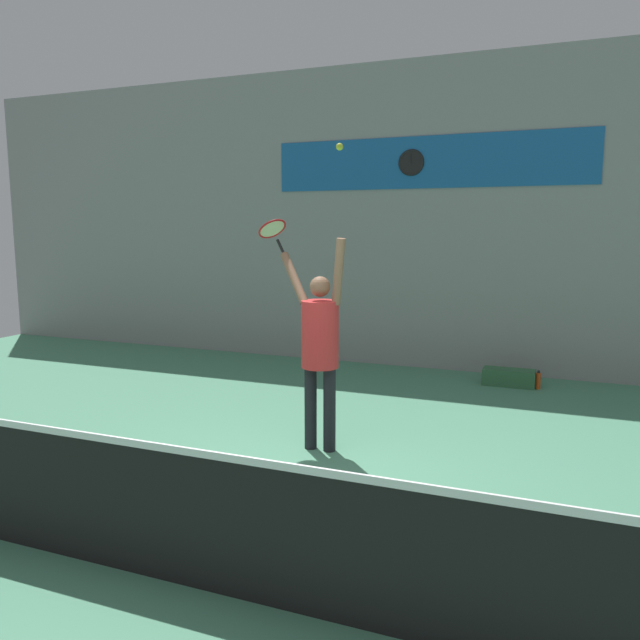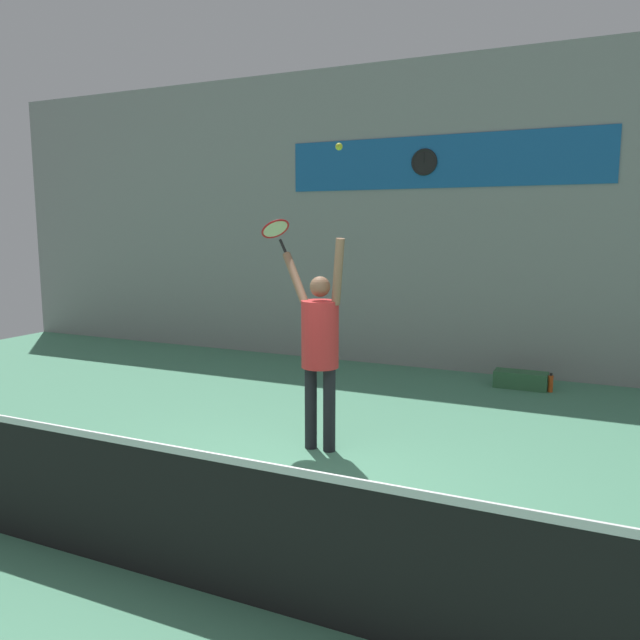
% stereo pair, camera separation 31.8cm
% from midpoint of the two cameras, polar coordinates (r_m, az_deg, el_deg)
% --- Properties ---
extents(ground_plane, '(18.00, 18.00, 0.00)m').
position_cam_midpoint_polar(ground_plane, '(5.45, -3.60, -16.96)').
color(ground_plane, '#4C8C6B').
extents(back_wall, '(18.00, 0.10, 5.00)m').
position_cam_midpoint_polar(back_wall, '(10.42, 11.77, 9.18)').
color(back_wall, gray).
rests_on(back_wall, ground_plane).
extents(sponsor_banner, '(5.15, 0.02, 0.82)m').
position_cam_midpoint_polar(sponsor_banner, '(10.41, 11.84, 14.00)').
color(sponsor_banner, '#195B9E').
extents(scoreboard_clock, '(0.43, 0.04, 0.43)m').
position_cam_midpoint_polar(scoreboard_clock, '(10.45, 10.40, 14.02)').
color(scoreboard_clock, black).
extents(court_net, '(8.01, 0.07, 1.06)m').
position_cam_midpoint_polar(court_net, '(4.33, -11.41, -16.85)').
color(court_net, '#333333').
rests_on(court_net, ground_plane).
extents(tennis_player, '(0.91, 0.55, 2.24)m').
position_cam_midpoint_polar(tennis_player, '(6.47, 1.38, -2.01)').
color(tennis_player, black).
rests_on(tennis_player, ground_plane).
extents(tennis_racket, '(0.41, 0.42, 0.40)m').
position_cam_midpoint_polar(tennis_racket, '(7.03, -2.75, 8.21)').
color(tennis_racket, black).
extents(tennis_ball, '(0.07, 0.07, 0.07)m').
position_cam_midpoint_polar(tennis_ball, '(6.28, 3.25, 15.55)').
color(tennis_ball, '#CCDB2D').
extents(water_bottle, '(0.07, 0.07, 0.28)m').
position_cam_midpoint_polar(water_bottle, '(9.61, 21.23, -5.43)').
color(water_bottle, '#D84C19').
rests_on(water_bottle, ground_plane).
extents(equipment_bag, '(0.75, 0.33, 0.24)m').
position_cam_midpoint_polar(equipment_bag, '(9.71, 18.78, -5.19)').
color(equipment_bag, '#33663F').
rests_on(equipment_bag, ground_plane).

